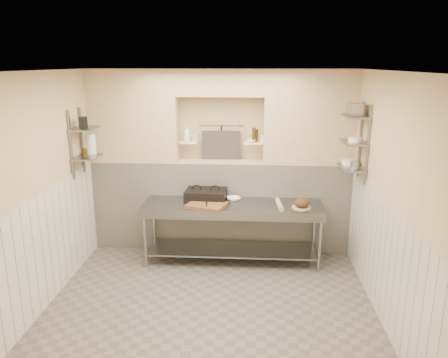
# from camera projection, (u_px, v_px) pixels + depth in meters

# --- Properties ---
(floor) EXTENTS (4.00, 3.90, 0.10)m
(floor) POSITION_uv_depth(u_px,v_px,m) (211.00, 306.00, 5.44)
(floor) COLOR #635D58
(floor) RESTS_ON ground
(ceiling) EXTENTS (4.00, 3.90, 0.10)m
(ceiling) POSITION_uv_depth(u_px,v_px,m) (209.00, 66.00, 4.70)
(ceiling) COLOR silver
(ceiling) RESTS_ON ground
(wall_left) EXTENTS (0.10, 3.90, 2.80)m
(wall_left) POSITION_uv_depth(u_px,v_px,m) (39.00, 191.00, 5.20)
(wall_left) COLOR #CFB383
(wall_left) RESTS_ON ground
(wall_right) EXTENTS (0.10, 3.90, 2.80)m
(wall_right) POSITION_uv_depth(u_px,v_px,m) (390.00, 198.00, 4.94)
(wall_right) COLOR #CFB383
(wall_right) RESTS_ON ground
(wall_back) EXTENTS (4.00, 0.10, 2.80)m
(wall_back) POSITION_uv_depth(u_px,v_px,m) (222.00, 158.00, 7.00)
(wall_back) COLOR #CFB383
(wall_back) RESTS_ON ground
(wall_front) EXTENTS (4.00, 0.10, 2.80)m
(wall_front) POSITION_uv_depth(u_px,v_px,m) (184.00, 276.00, 3.14)
(wall_front) COLOR #CFB383
(wall_front) RESTS_ON ground
(backwall_lower) EXTENTS (4.00, 0.40, 1.40)m
(backwall_lower) POSITION_uv_depth(u_px,v_px,m) (221.00, 205.00, 6.94)
(backwall_lower) COLOR silver
(backwall_lower) RESTS_ON floor
(alcove_sill) EXTENTS (1.30, 0.40, 0.02)m
(alcove_sill) POSITION_uv_depth(u_px,v_px,m) (221.00, 161.00, 6.75)
(alcove_sill) COLOR #CFB383
(alcove_sill) RESTS_ON backwall_lower
(backwall_pillar_left) EXTENTS (1.35, 0.40, 1.40)m
(backwall_pillar_left) POSITION_uv_depth(u_px,v_px,m) (134.00, 116.00, 6.66)
(backwall_pillar_left) COLOR #CFB383
(backwall_pillar_left) RESTS_ON backwall_lower
(backwall_pillar_right) EXTENTS (1.35, 0.40, 1.40)m
(backwall_pillar_right) POSITION_uv_depth(u_px,v_px,m) (309.00, 117.00, 6.49)
(backwall_pillar_right) COLOR #CFB383
(backwall_pillar_right) RESTS_ON backwall_lower
(backwall_header) EXTENTS (1.30, 0.40, 0.40)m
(backwall_header) POSITION_uv_depth(u_px,v_px,m) (221.00, 82.00, 6.45)
(backwall_header) COLOR #CFB383
(backwall_header) RESTS_ON backwall_lower
(wainscot_left) EXTENTS (0.02, 3.90, 1.40)m
(wainscot_left) POSITION_uv_depth(u_px,v_px,m) (50.00, 246.00, 5.38)
(wainscot_left) COLOR silver
(wainscot_left) RESTS_ON floor
(wainscot_right) EXTENTS (0.02, 3.90, 1.40)m
(wainscot_right) POSITION_uv_depth(u_px,v_px,m) (379.00, 255.00, 5.13)
(wainscot_right) COLOR silver
(wainscot_right) RESTS_ON floor
(alcove_shelf_left) EXTENTS (0.28, 0.16, 0.02)m
(alcove_shelf_left) POSITION_uv_depth(u_px,v_px,m) (188.00, 142.00, 6.71)
(alcove_shelf_left) COLOR white
(alcove_shelf_left) RESTS_ON backwall_lower
(alcove_shelf_right) EXTENTS (0.28, 0.16, 0.02)m
(alcove_shelf_right) POSITION_uv_depth(u_px,v_px,m) (253.00, 143.00, 6.65)
(alcove_shelf_right) COLOR white
(alcove_shelf_right) RESTS_ON backwall_lower
(utensil_rail) EXTENTS (0.70, 0.02, 0.02)m
(utensil_rail) POSITION_uv_depth(u_px,v_px,m) (222.00, 125.00, 6.78)
(utensil_rail) COLOR gray
(utensil_rail) RESTS_ON wall_back
(hanging_steel) EXTENTS (0.02, 0.02, 0.30)m
(hanging_steel) POSITION_uv_depth(u_px,v_px,m) (221.00, 136.00, 6.80)
(hanging_steel) COLOR black
(hanging_steel) RESTS_ON utensil_rail
(splash_panel) EXTENTS (0.60, 0.08, 0.45)m
(splash_panel) POSITION_uv_depth(u_px,v_px,m) (221.00, 145.00, 6.79)
(splash_panel) COLOR #383330
(splash_panel) RESTS_ON alcove_sill
(shelf_rail_left_a) EXTENTS (0.03, 0.03, 0.95)m
(shelf_rail_left_a) POSITION_uv_depth(u_px,v_px,m) (82.00, 140.00, 6.30)
(shelf_rail_left_a) COLOR slate
(shelf_rail_left_a) RESTS_ON wall_left
(shelf_rail_left_b) EXTENTS (0.03, 0.03, 0.95)m
(shelf_rail_left_b) POSITION_uv_depth(u_px,v_px,m) (71.00, 145.00, 5.91)
(shelf_rail_left_b) COLOR slate
(shelf_rail_left_b) RESTS_ON wall_left
(wall_shelf_left_lower) EXTENTS (0.30, 0.50, 0.02)m
(wall_shelf_left_lower) POSITION_uv_depth(u_px,v_px,m) (87.00, 157.00, 6.15)
(wall_shelf_left_lower) COLOR slate
(wall_shelf_left_lower) RESTS_ON wall_left
(wall_shelf_left_upper) EXTENTS (0.30, 0.50, 0.03)m
(wall_shelf_left_upper) POSITION_uv_depth(u_px,v_px,m) (85.00, 129.00, 6.04)
(wall_shelf_left_upper) COLOR slate
(wall_shelf_left_upper) RESTS_ON wall_left
(shelf_rail_right_a) EXTENTS (0.03, 0.03, 1.05)m
(shelf_rail_right_a) POSITION_uv_depth(u_px,v_px,m) (360.00, 140.00, 6.04)
(shelf_rail_right_a) COLOR slate
(shelf_rail_right_a) RESTS_ON wall_right
(shelf_rail_right_b) EXTENTS (0.03, 0.03, 1.05)m
(shelf_rail_right_b) POSITION_uv_depth(u_px,v_px,m) (368.00, 145.00, 5.65)
(shelf_rail_right_b) COLOR slate
(shelf_rail_right_b) RESTS_ON wall_right
(wall_shelf_right_lower) EXTENTS (0.30, 0.50, 0.02)m
(wall_shelf_right_lower) POSITION_uv_depth(u_px,v_px,m) (352.00, 168.00, 5.94)
(wall_shelf_right_lower) COLOR slate
(wall_shelf_right_lower) RESTS_ON wall_right
(wall_shelf_right_mid) EXTENTS (0.30, 0.50, 0.02)m
(wall_shelf_right_mid) POSITION_uv_depth(u_px,v_px,m) (354.00, 142.00, 5.85)
(wall_shelf_right_mid) COLOR slate
(wall_shelf_right_mid) RESTS_ON wall_right
(wall_shelf_right_upper) EXTENTS (0.30, 0.50, 0.03)m
(wall_shelf_right_upper) POSITION_uv_depth(u_px,v_px,m) (356.00, 116.00, 5.76)
(wall_shelf_right_upper) COLOR slate
(wall_shelf_right_upper) RESTS_ON wall_right
(prep_table) EXTENTS (2.60, 0.70, 0.90)m
(prep_table) POSITION_uv_depth(u_px,v_px,m) (232.00, 221.00, 6.39)
(prep_table) COLOR gray
(prep_table) RESTS_ON floor
(panini_press) EXTENTS (0.62, 0.46, 0.16)m
(panini_press) POSITION_uv_depth(u_px,v_px,m) (206.00, 195.00, 6.48)
(panini_press) COLOR black
(panini_press) RESTS_ON prep_table
(cutting_board) EXTENTS (0.62, 0.51, 0.05)m
(cutting_board) POSITION_uv_depth(u_px,v_px,m) (207.00, 205.00, 6.19)
(cutting_board) COLOR brown
(cutting_board) RESTS_ON prep_table
(knife_blade) EXTENTS (0.29, 0.08, 0.01)m
(knife_blade) POSITION_uv_depth(u_px,v_px,m) (225.00, 202.00, 6.28)
(knife_blade) COLOR gray
(knife_blade) RESTS_ON cutting_board
(tongs) EXTENTS (0.05, 0.24, 0.02)m
(tongs) POSITION_uv_depth(u_px,v_px,m) (207.00, 204.00, 6.13)
(tongs) COLOR gray
(tongs) RESTS_ON cutting_board
(mixing_bowl) EXTENTS (0.25, 0.25, 0.05)m
(mixing_bowl) POSITION_uv_depth(u_px,v_px,m) (234.00, 199.00, 6.49)
(mixing_bowl) COLOR white
(mixing_bowl) RESTS_ON prep_table
(rolling_pin) EXTENTS (0.11, 0.46, 0.07)m
(rolling_pin) POSITION_uv_depth(u_px,v_px,m) (279.00, 204.00, 6.20)
(rolling_pin) COLOR tan
(rolling_pin) RESTS_ON prep_table
(bread_board) EXTENTS (0.27, 0.27, 0.02)m
(bread_board) POSITION_uv_depth(u_px,v_px,m) (301.00, 208.00, 6.15)
(bread_board) COLOR tan
(bread_board) RESTS_ON prep_table
(bread_loaf) EXTENTS (0.21, 0.21, 0.13)m
(bread_loaf) POSITION_uv_depth(u_px,v_px,m) (302.00, 203.00, 6.13)
(bread_loaf) COLOR #4C2D19
(bread_loaf) RESTS_ON bread_board
(bottle_soap) EXTENTS (0.11, 0.11, 0.25)m
(bottle_soap) POSITION_uv_depth(u_px,v_px,m) (187.00, 134.00, 6.64)
(bottle_soap) COLOR white
(bottle_soap) RESTS_ON alcove_shelf_left
(jar_alcove) EXTENTS (0.08, 0.08, 0.12)m
(jar_alcove) POSITION_uv_depth(u_px,v_px,m) (195.00, 138.00, 6.68)
(jar_alcove) COLOR #CFB383
(jar_alcove) RESTS_ON alcove_shelf_left
(bowl_alcove) EXTENTS (0.19, 0.19, 0.05)m
(bowl_alcove) POSITION_uv_depth(u_px,v_px,m) (251.00, 141.00, 6.63)
(bowl_alcove) COLOR white
(bowl_alcove) RESTS_ON alcove_shelf_right
(condiment_a) EXTENTS (0.05, 0.05, 0.20)m
(condiment_a) POSITION_uv_depth(u_px,v_px,m) (256.00, 136.00, 6.64)
(condiment_a) COLOR #32210D
(condiment_a) RESTS_ON alcove_shelf_right
(condiment_b) EXTENTS (0.06, 0.06, 0.22)m
(condiment_b) POSITION_uv_depth(u_px,v_px,m) (254.00, 135.00, 6.60)
(condiment_b) COLOR #32210D
(condiment_b) RESTS_ON alcove_shelf_right
(condiment_c) EXTENTS (0.07, 0.07, 0.12)m
(condiment_c) POSITION_uv_depth(u_px,v_px,m) (263.00, 139.00, 6.60)
(condiment_c) COLOR white
(condiment_c) RESTS_ON alcove_shelf_right
(jug_left) EXTENTS (0.14, 0.14, 0.29)m
(jug_left) POSITION_uv_depth(u_px,v_px,m) (91.00, 144.00, 6.27)
(jug_left) COLOR white
(jug_left) RESTS_ON wall_shelf_left_lower
(jar_left) EXTENTS (0.08, 0.08, 0.12)m
(jar_left) POSITION_uv_depth(u_px,v_px,m) (85.00, 153.00, 6.05)
(jar_left) COLOR #32210D
(jar_left) RESTS_ON wall_shelf_left_lower
(box_left_upper) EXTENTS (0.14, 0.14, 0.15)m
(box_left_upper) POSITION_uv_depth(u_px,v_px,m) (83.00, 122.00, 5.99)
(box_left_upper) COLOR black
(box_left_upper) RESTS_ON wall_shelf_left_upper
(bowl_right) EXTENTS (0.21, 0.21, 0.06)m
(bowl_right) POSITION_uv_depth(u_px,v_px,m) (350.00, 162.00, 6.07)
(bowl_right) COLOR white
(bowl_right) RESTS_ON wall_shelf_right_lower
(canister_right) EXTENTS (0.11, 0.11, 0.11)m
(canister_right) POSITION_uv_depth(u_px,v_px,m) (355.00, 165.00, 5.77)
(canister_right) COLOR gray
(canister_right) RESTS_ON wall_shelf_right_lower
(bowl_right_mid) EXTENTS (0.17, 0.17, 0.06)m
(bowl_right_mid) POSITION_uv_depth(u_px,v_px,m) (355.00, 140.00, 5.79)
(bowl_right_mid) COLOR white
(bowl_right_mid) RESTS_ON wall_shelf_right_mid
(basket_right) EXTENTS (0.20, 0.24, 0.15)m
(basket_right) POSITION_uv_depth(u_px,v_px,m) (355.00, 109.00, 5.78)
(basket_right) COLOR gray
(basket_right) RESTS_ON wall_shelf_right_upper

